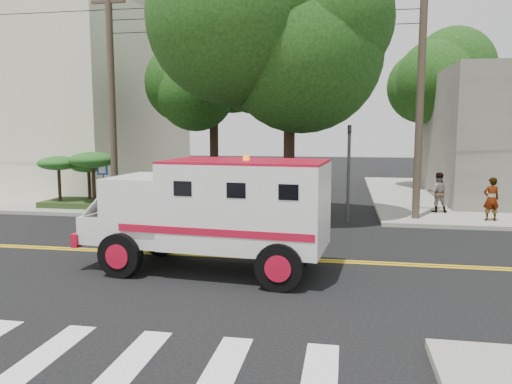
# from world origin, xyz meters

# --- Properties ---
(ground) EXTENTS (100.00, 100.00, 0.00)m
(ground) POSITION_xyz_m (0.00, 0.00, 0.00)
(ground) COLOR black
(ground) RESTS_ON ground
(sidewalk_nw) EXTENTS (17.00, 17.00, 0.15)m
(sidewalk_nw) POSITION_xyz_m (-13.50, 13.50, 0.07)
(sidewalk_nw) COLOR gray
(sidewalk_nw) RESTS_ON ground
(building_left) EXTENTS (16.00, 14.00, 10.00)m
(building_left) POSITION_xyz_m (-15.50, 15.00, 5.15)
(building_left) COLOR beige
(building_left) RESTS_ON sidewalk_nw
(utility_pole_left) EXTENTS (0.28, 0.28, 9.00)m
(utility_pole_left) POSITION_xyz_m (-5.60, 6.00, 4.50)
(utility_pole_left) COLOR #382D23
(utility_pole_left) RESTS_ON ground
(utility_pole_right) EXTENTS (0.28, 0.28, 9.00)m
(utility_pole_right) POSITION_xyz_m (6.30, 6.20, 4.50)
(utility_pole_right) COLOR #382D23
(utility_pole_right) RESTS_ON ground
(tree_main) EXTENTS (6.08, 5.70, 9.85)m
(tree_main) POSITION_xyz_m (1.94, 6.21, 7.20)
(tree_main) COLOR black
(tree_main) RESTS_ON ground
(tree_left) EXTENTS (4.48, 4.20, 7.70)m
(tree_left) POSITION_xyz_m (-2.68, 11.79, 5.73)
(tree_left) COLOR black
(tree_left) RESTS_ON ground
(tree_right) EXTENTS (4.80, 4.50, 8.20)m
(tree_right) POSITION_xyz_m (8.84, 15.77, 6.09)
(tree_right) COLOR black
(tree_right) RESTS_ON ground
(traffic_signal) EXTENTS (0.15, 0.18, 3.60)m
(traffic_signal) POSITION_xyz_m (3.80, 5.60, 2.23)
(traffic_signal) COLOR #3F3F42
(traffic_signal) RESTS_ON ground
(accessibility_sign) EXTENTS (0.45, 0.10, 2.02)m
(accessibility_sign) POSITION_xyz_m (-6.20, 6.17, 1.37)
(accessibility_sign) COLOR #3F3F42
(accessibility_sign) RESTS_ON ground
(palm_planter) EXTENTS (3.52, 2.63, 2.36)m
(palm_planter) POSITION_xyz_m (-7.44, 6.62, 1.65)
(palm_planter) COLOR #1E3314
(palm_planter) RESTS_ON sidewalk_nw
(armored_truck) EXTENTS (6.18, 2.88, 2.73)m
(armored_truck) POSITION_xyz_m (0.62, -1.39, 1.56)
(armored_truck) COLOR silver
(armored_truck) RESTS_ON ground
(pedestrian_a) EXTENTS (0.63, 0.47, 1.58)m
(pedestrian_a) POSITION_xyz_m (8.90, 6.13, 0.94)
(pedestrian_a) COLOR gray
(pedestrian_a) RESTS_ON sidewalk_ne
(pedestrian_b) EXTENTS (0.78, 0.61, 1.60)m
(pedestrian_b) POSITION_xyz_m (7.33, 7.74, 0.95)
(pedestrian_b) COLOR gray
(pedestrian_b) RESTS_ON sidewalk_ne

